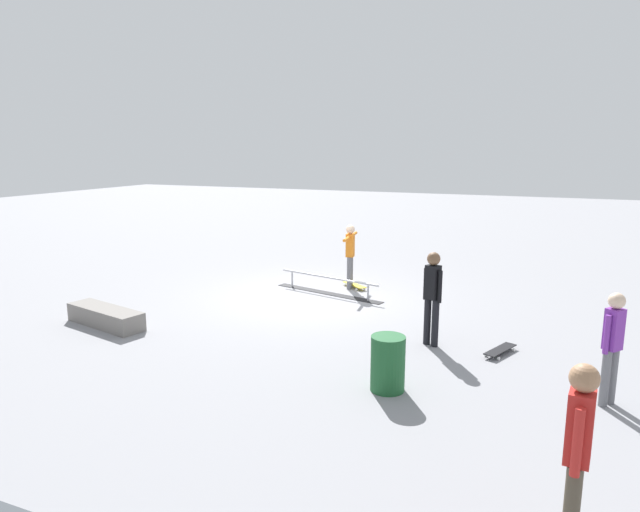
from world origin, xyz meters
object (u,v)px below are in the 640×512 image
(skate_ledge, at_px, (106,317))
(loose_skateboard_black, at_px, (500,350))
(skateboard_main, at_px, (354,285))
(bystander_purple_shirt, at_px, (612,343))
(grind_rail, at_px, (328,286))
(bystander_black_shirt, at_px, (432,293))
(bystander_red_shirt, at_px, (577,451))
(trash_bin, at_px, (388,363))
(skater_main, at_px, (350,252))

(skate_ledge, bearing_deg, loose_skateboard_black, -168.91)
(skateboard_main, xyz_separation_m, bystander_purple_shirt, (-5.26, 4.67, 0.81))
(bystander_purple_shirt, bearing_deg, grind_rail, 93.06)
(grind_rail, distance_m, bystander_black_shirt, 3.98)
(grind_rail, bearing_deg, bystander_red_shirt, 139.28)
(bystander_red_shirt, distance_m, trash_bin, 3.53)
(skate_ledge, relative_size, bystander_red_shirt, 1.06)
(skate_ledge, relative_size, skateboard_main, 2.42)
(bystander_red_shirt, bearing_deg, skater_main, 37.55)
(skate_ledge, xyz_separation_m, bystander_purple_shirt, (-8.73, -0.02, 0.70))
(skate_ledge, xyz_separation_m, bystander_black_shirt, (-6.06, -1.39, 0.76))
(skateboard_main, bearing_deg, loose_skateboard_black, 176.82)
(skate_ledge, xyz_separation_m, loose_skateboard_black, (-7.23, -1.42, -0.10))
(grind_rail, distance_m, bystander_purple_shirt, 6.90)
(trash_bin, bearing_deg, bystander_black_shirt, -94.96)
(skate_ledge, relative_size, trash_bin, 2.27)
(trash_bin, bearing_deg, bystander_purple_shirt, -166.08)
(skater_main, distance_m, bystander_purple_shirt, 7.04)
(trash_bin, bearing_deg, skate_ledge, -6.70)
(bystander_black_shirt, height_order, bystander_red_shirt, bystander_red_shirt)
(skater_main, relative_size, skateboard_main, 2.09)
(bystander_red_shirt, bearing_deg, bystander_purple_shirt, -2.90)
(skate_ledge, height_order, skateboard_main, skate_ledge)
(loose_skateboard_black, distance_m, trash_bin, 2.53)
(bystander_purple_shirt, xyz_separation_m, trash_bin, (2.86, 0.71, -0.48))
(skate_ledge, height_order, trash_bin, trash_bin)
(trash_bin, bearing_deg, bystander_red_shirt, 132.29)
(bystander_black_shirt, xyz_separation_m, loose_skateboard_black, (-1.17, -0.03, -0.87))
(skate_ledge, height_order, bystander_purple_shirt, bystander_purple_shirt)
(bystander_purple_shirt, xyz_separation_m, loose_skateboard_black, (1.50, -1.40, -0.81))
(grind_rail, xyz_separation_m, bystander_purple_shirt, (-5.65, 3.90, 0.70))
(bystander_red_shirt, height_order, loose_skateboard_black, bystander_red_shirt)
(grind_rail, height_order, skateboard_main, grind_rail)
(skateboard_main, bearing_deg, grind_rail, 101.14)
(bystander_black_shirt, distance_m, bystander_purple_shirt, 3.01)
(skateboard_main, bearing_deg, skater_main, 87.93)
(skater_main, bearing_deg, trash_bin, -161.50)
(grind_rail, bearing_deg, bystander_black_shirt, 153.27)
(grind_rail, bearing_deg, trash_bin, 134.93)
(bystander_black_shirt, height_order, loose_skateboard_black, bystander_black_shirt)
(skate_ledge, bearing_deg, bystander_purple_shirt, -179.89)
(grind_rail, relative_size, loose_skateboard_black, 3.55)
(bystander_black_shirt, bearing_deg, loose_skateboard_black, -153.99)
(skater_main, relative_size, loose_skateboard_black, 1.93)
(bystander_red_shirt, height_order, bystander_purple_shirt, bystander_red_shirt)
(bystander_black_shirt, xyz_separation_m, bystander_purple_shirt, (-2.68, 1.37, -0.06))
(grind_rail, distance_m, trash_bin, 5.40)
(skateboard_main, bearing_deg, trash_bin, 151.96)
(skateboard_main, xyz_separation_m, trash_bin, (-2.41, 5.38, 0.33))
(skateboard_main, distance_m, bystander_purple_shirt, 7.08)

